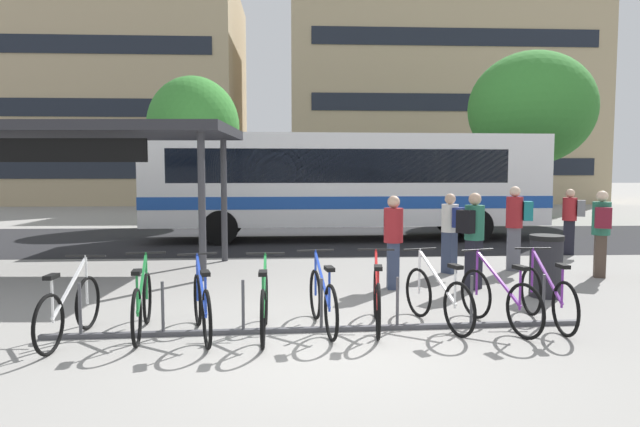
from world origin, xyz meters
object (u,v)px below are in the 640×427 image
city_bus (348,182)px  trash_bin (546,266)px  parked_bicycle_red_5 (377,299)px  parked_bicycle_green_3 (264,306)px  street_tree_1 (531,109)px  parked_bicycle_green_1 (142,305)px  commuter_black_pack_2 (473,234)px  parked_bicycle_purple_8 (547,297)px  parked_bicycle_purple_7 (499,300)px  parked_bicycle_blue_4 (323,301)px  commuter_navy_pack_1 (451,227)px  commuter_grey_pack_5 (571,217)px  commuter_maroon_pack_4 (601,228)px  parked_bicycle_blue_2 (202,306)px  parked_bicycle_white_6 (438,298)px  commuter_teal_pack_3 (516,222)px  street_tree_0 (194,127)px  transit_shelter (84,136)px  commuter_black_pack_6 (393,235)px  parked_bicycle_white_0 (70,310)px

city_bus → trash_bin: 8.45m
parked_bicycle_red_5 → trash_bin: bearing=-54.8°
parked_bicycle_green_3 → street_tree_1: size_ratio=0.24×
parked_bicycle_green_1 → commuter_black_pack_2: commuter_black_pack_2 is taller
parked_bicycle_purple_8 → parked_bicycle_purple_7: bearing=99.2°
parked_bicycle_blue_4 → commuter_navy_pack_1: commuter_navy_pack_1 is taller
parked_bicycle_purple_7 → commuter_grey_pack_5: size_ratio=1.01×
commuter_navy_pack_1 → commuter_maroon_pack_4: 2.87m
parked_bicycle_blue_2 → parked_bicycle_purple_8: 4.59m
parked_bicycle_purple_7 → street_tree_1: size_ratio=0.24×
commuter_grey_pack_5 → parked_bicycle_white_6: bearing=77.2°
parked_bicycle_blue_4 → trash_bin: 4.18m
commuter_teal_pack_3 → street_tree_0: street_tree_0 is taller
commuter_black_pack_2 → street_tree_0: 14.01m
parked_bicycle_purple_7 → transit_shelter: (-7.08, 4.64, 2.45)m
city_bus → parked_bicycle_blue_4: (-1.30, -9.67, -1.39)m
commuter_navy_pack_1 → commuter_black_pack_6: commuter_black_pack_6 is taller
parked_bicycle_green_1 → parked_bicycle_blue_2: bearing=-107.1°
parked_bicycle_green_3 → street_tree_0: size_ratio=0.30×
parked_bicycle_purple_7 → parked_bicycle_green_1: bearing=74.3°
parked_bicycle_red_5 → parked_bicycle_green_3: bearing=107.9°
parked_bicycle_blue_4 → parked_bicycle_red_5: size_ratio=1.00×
commuter_teal_pack_3 → parked_bicycle_blue_2: bearing=51.9°
commuter_maroon_pack_4 → street_tree_0: 14.96m
commuter_black_pack_2 → transit_shelter: bearing=127.0°
parked_bicycle_white_6 → street_tree_1: bearing=-44.2°
parked_bicycle_red_5 → commuter_teal_pack_3: 5.43m
city_bus → street_tree_0: 7.38m
parked_bicycle_green_3 → commuter_teal_pack_3: 6.68m
parked_bicycle_green_3 → parked_bicycle_white_6: same height
parked_bicycle_blue_2 → transit_shelter: bearing=17.7°
parked_bicycle_white_0 → parked_bicycle_white_6: bearing=-81.8°
city_bus → parked_bicycle_white_0: size_ratio=7.02×
city_bus → street_tree_1: 10.30m
city_bus → parked_bicycle_white_0: city_bus is taller
parked_bicycle_blue_2 → parked_bicycle_green_1: bearing=65.2°
city_bus → commuter_black_pack_2: (1.49, -7.33, -0.79)m
trash_bin → parked_bicycle_white_0: bearing=-163.5°
parked_bicycle_red_5 → commuter_maroon_pack_4: commuter_maroon_pack_4 is taller
parked_bicycle_blue_2 → parked_bicycle_green_3: bearing=-106.7°
commuter_teal_pack_3 → parked_bicycle_red_5: bearing=63.9°
parked_bicycle_green_3 → commuter_maroon_pack_4: size_ratio=1.01×
parked_bicycle_green_3 → street_tree_1: 19.01m
city_bus → street_tree_0: size_ratio=2.11×
parked_bicycle_purple_7 → commuter_grey_pack_5: 7.55m
commuter_black_pack_2 → commuter_grey_pack_5: size_ratio=1.03×
parked_bicycle_blue_2 → parked_bicycle_white_6: (3.09, 0.30, 0.00)m
parked_bicycle_white_0 → parked_bicycle_green_1: (0.81, 0.24, 0.00)m
parked_bicycle_green_1 → parked_bicycle_white_6: bearing=-95.5°
commuter_black_pack_6 → trash_bin: size_ratio=1.61×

